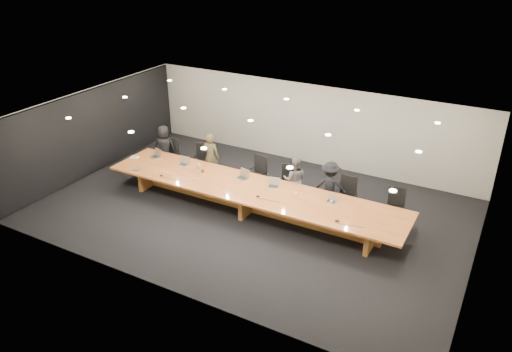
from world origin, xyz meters
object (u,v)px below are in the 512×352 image
at_px(chair_mid_right, 288,182).
at_px(person_b, 211,157).
at_px(laptop_d, 273,183).
at_px(paper_cup_far, 331,202).
at_px(chair_left, 201,161).
at_px(conference_table, 251,195).
at_px(person_d, 330,186).
at_px(av_box, 137,170).
at_px(mic_right, 337,220).
at_px(laptop_a, 155,153).
at_px(laptop_e, 331,198).
at_px(chair_mid_left, 256,174).
at_px(water_bottle, 199,168).
at_px(mic_left, 161,175).
at_px(chair_right, 346,196).
at_px(paper_cup_near, 295,194).
at_px(laptop_c, 242,174).
at_px(person_a, 164,148).
at_px(person_c, 295,180).
at_px(chair_far_left, 170,154).
at_px(chair_far_right, 395,208).
at_px(laptop_b, 183,161).
at_px(mic_center, 258,196).
at_px(amber_mug, 203,171).

bearing_deg(chair_mid_right, person_b, 166.93).
xyz_separation_m(laptop_d, paper_cup_far, (1.80, -0.10, -0.09)).
xyz_separation_m(chair_left, laptop_d, (3.07, -0.87, 0.31)).
height_order(conference_table, person_d, person_d).
height_order(av_box, mic_right, same).
distance_m(laptop_a, laptop_e, 6.06).
height_order(chair_mid_left, laptop_a, chair_mid_left).
relative_size(water_bottle, mic_left, 1.94).
bearing_deg(chair_mid_right, laptop_a, 176.22).
relative_size(chair_right, paper_cup_near, 13.57).
xyz_separation_m(laptop_c, water_bottle, (-1.41, -0.17, -0.03)).
height_order(laptop_d, av_box, laptop_d).
height_order(chair_mid_right, laptop_e, chair_mid_right).
height_order(chair_mid_left, mic_right, chair_mid_left).
height_order(person_a, mic_right, person_a).
bearing_deg(laptop_d, chair_left, 151.95).
relative_size(chair_left, person_c, 0.82).
bearing_deg(paper_cup_near, mic_right, -26.60).
distance_m(laptop_d, paper_cup_near, 0.79).
xyz_separation_m(chair_far_left, person_c, (4.62, 0.01, 0.15)).
height_order(chair_mid_left, chair_far_right, chair_mid_left).
bearing_deg(paper_cup_near, chair_right, 40.40).
relative_size(chair_far_left, laptop_c, 3.11).
xyz_separation_m(chair_left, person_a, (-1.45, -0.05, 0.19)).
height_order(laptop_e, paper_cup_near, laptop_e).
bearing_deg(person_a, laptop_d, 148.28).
relative_size(laptop_b, paper_cup_near, 3.91).
bearing_deg(chair_mid_right, person_d, -15.83).
bearing_deg(chair_right, paper_cup_near, -144.00).
distance_m(chair_left, chair_mid_right, 3.12).
bearing_deg(person_b, chair_mid_right, 168.22).
xyz_separation_m(person_a, paper_cup_near, (5.30, -0.96, 0.03)).
bearing_deg(chair_right, av_box, -167.66).
bearing_deg(chair_left, laptop_c, -35.08).
xyz_separation_m(chair_far_right, laptop_e, (-1.52, -0.88, 0.31)).
bearing_deg(paper_cup_near, av_box, -170.09).
height_order(laptop_e, paper_cup_far, laptop_e).
relative_size(laptop_d, paper_cup_near, 3.95).
height_order(chair_mid_right, mic_center, chair_mid_right).
height_order(chair_far_left, chair_right, chair_right).
xyz_separation_m(conference_table, laptop_b, (-2.63, 0.34, 0.36)).
relative_size(conference_table, laptop_e, 31.29).
height_order(person_b, mic_left, person_b).
distance_m(chair_far_right, mic_center, 3.73).
height_order(chair_left, paper_cup_near, chair_left).
bearing_deg(mic_center, conference_table, 139.84).
xyz_separation_m(laptop_e, amber_mug, (-4.08, -0.12, -0.06)).
xyz_separation_m(water_bottle, paper_cup_near, (3.23, -0.01, -0.07)).
bearing_deg(laptop_a, person_a, 124.67).
bearing_deg(laptop_e, person_b, 175.56).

